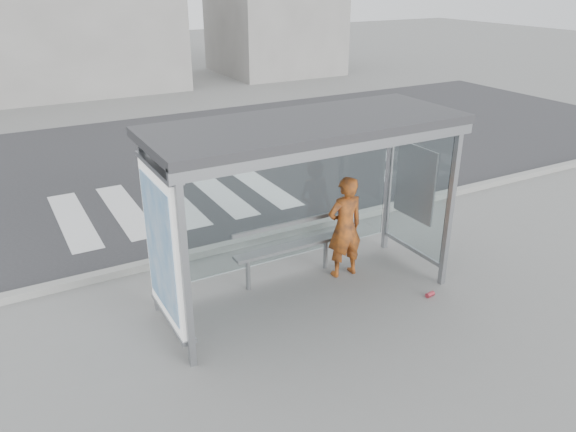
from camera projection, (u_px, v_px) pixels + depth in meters
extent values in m
plane|color=slate|center=(305.00, 295.00, 8.25)|extent=(80.00, 80.00, 0.00)
cube|color=#2B2B2E|center=(161.00, 164.00, 13.86)|extent=(30.00, 10.00, 0.01)
cube|color=gray|center=(248.00, 241.00, 9.79)|extent=(30.00, 0.18, 0.12)
cube|color=silver|center=(73.00, 220.00, 10.74)|extent=(0.55, 3.00, 0.00)
cube|color=silver|center=(126.00, 210.00, 11.19)|extent=(0.55, 3.00, 0.00)
cube|color=silver|center=(174.00, 201.00, 11.63)|extent=(0.55, 3.00, 0.00)
cube|color=silver|center=(219.00, 193.00, 12.08)|extent=(0.55, 3.00, 0.00)
cube|color=silver|center=(260.00, 185.00, 12.53)|extent=(0.55, 3.00, 0.00)
cube|color=gray|center=(186.00, 275.00, 6.30)|extent=(0.08, 0.08, 2.50)
cube|color=gray|center=(450.00, 208.00, 8.09)|extent=(0.08, 0.08, 2.50)
cube|color=gray|center=(150.00, 229.00, 7.42)|extent=(0.08, 0.08, 2.50)
cube|color=gray|center=(389.00, 179.00, 9.21)|extent=(0.08, 0.08, 2.50)
cube|color=#2D2D30|center=(308.00, 125.00, 7.23)|extent=(4.25, 1.65, 0.12)
cube|color=gray|center=(341.00, 148.00, 6.67)|extent=(4.25, 0.06, 0.18)
cube|color=white|center=(282.00, 198.00, 8.29)|extent=(3.80, 0.02, 2.00)
cube|color=white|center=(166.00, 246.00, 6.84)|extent=(0.15, 1.25, 2.00)
cube|color=#357FC0|center=(173.00, 245.00, 6.88)|extent=(0.01, 1.10, 1.70)
cylinder|color=#CA6E12|center=(165.00, 219.00, 6.99)|extent=(0.02, 0.32, 0.32)
cube|color=white|center=(418.00, 189.00, 8.63)|extent=(0.03, 1.25, 2.00)
cube|color=beige|center=(415.00, 183.00, 8.61)|extent=(0.03, 0.86, 1.16)
cube|color=slate|center=(68.00, 25.00, 21.67)|extent=(8.00, 5.00, 5.00)
imported|color=#C86812|center=(345.00, 227.00, 8.52)|extent=(0.61, 0.42, 1.62)
cube|color=slate|center=(288.00, 247.00, 8.51)|extent=(1.75, 0.21, 0.05)
cylinder|color=slate|center=(248.00, 274.00, 8.32)|extent=(0.07, 0.07, 0.51)
cylinder|color=slate|center=(326.00, 254.00, 8.92)|extent=(0.07, 0.07, 0.51)
cube|color=slate|center=(285.00, 225.00, 8.44)|extent=(1.75, 0.04, 0.06)
cylinder|color=#C13846|center=(430.00, 294.00, 8.21)|extent=(0.14, 0.09, 0.08)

